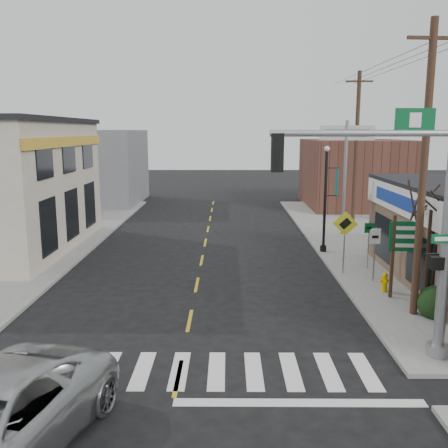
{
  "coord_description": "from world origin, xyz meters",
  "views": [
    {
      "loc": [
        1.29,
        -12.04,
        6.36
      ],
      "look_at": [
        1.15,
        6.9,
        2.8
      ],
      "focal_mm": 40.0,
      "sensor_mm": 36.0,
      "label": 1
    }
  ],
  "objects_px": {
    "guide_sign": "(413,245)",
    "fire_hydrant": "(385,281)",
    "bare_tree": "(434,192)",
    "utility_pole_near": "(424,169)",
    "utility_pole_far": "(356,149)",
    "lamp_post": "(327,191)",
    "traffic_signal_pole": "(419,214)",
    "dance_center_sign": "(346,149)"
  },
  "relations": [
    {
      "from": "traffic_signal_pole",
      "to": "utility_pole_near",
      "type": "relative_size",
      "value": 0.7
    },
    {
      "from": "fire_hydrant",
      "to": "bare_tree",
      "type": "bearing_deg",
      "value": -60.96
    },
    {
      "from": "traffic_signal_pole",
      "to": "fire_hydrant",
      "type": "height_order",
      "value": "traffic_signal_pole"
    },
    {
      "from": "lamp_post",
      "to": "utility_pole_far",
      "type": "distance_m",
      "value": 7.74
    },
    {
      "from": "utility_pole_far",
      "to": "traffic_signal_pole",
      "type": "bearing_deg",
      "value": -98.94
    },
    {
      "from": "lamp_post",
      "to": "bare_tree",
      "type": "distance_m",
      "value": 8.62
    },
    {
      "from": "traffic_signal_pole",
      "to": "utility_pole_near",
      "type": "distance_m",
      "value": 3.67
    },
    {
      "from": "traffic_signal_pole",
      "to": "guide_sign",
      "type": "distance_m",
      "value": 5.66
    },
    {
      "from": "fire_hydrant",
      "to": "utility_pole_near",
      "type": "bearing_deg",
      "value": -83.61
    },
    {
      "from": "bare_tree",
      "to": "utility_pole_far",
      "type": "distance_m",
      "value": 15.2
    },
    {
      "from": "traffic_signal_pole",
      "to": "utility_pole_near",
      "type": "xyz_separation_m",
      "value": [
        1.33,
        3.29,
        0.94
      ]
    },
    {
      "from": "dance_center_sign",
      "to": "bare_tree",
      "type": "bearing_deg",
      "value": -66.38
    },
    {
      "from": "dance_center_sign",
      "to": "utility_pole_near",
      "type": "bearing_deg",
      "value": -69.3
    },
    {
      "from": "guide_sign",
      "to": "bare_tree",
      "type": "height_order",
      "value": "bare_tree"
    },
    {
      "from": "lamp_post",
      "to": "bare_tree",
      "type": "height_order",
      "value": "lamp_post"
    },
    {
      "from": "fire_hydrant",
      "to": "utility_pole_far",
      "type": "relative_size",
      "value": 0.08
    },
    {
      "from": "lamp_post",
      "to": "dance_center_sign",
      "type": "relative_size",
      "value": 0.8
    },
    {
      "from": "guide_sign",
      "to": "lamp_post",
      "type": "xyz_separation_m",
      "value": [
        -1.84,
        7.32,
        1.15
      ]
    },
    {
      "from": "fire_hydrant",
      "to": "bare_tree",
      "type": "relative_size",
      "value": 0.14
    },
    {
      "from": "utility_pole_far",
      "to": "dance_center_sign",
      "type": "bearing_deg",
      "value": -116.72
    },
    {
      "from": "bare_tree",
      "to": "utility_pole_near",
      "type": "distance_m",
      "value": 1.28
    },
    {
      "from": "traffic_signal_pole",
      "to": "dance_center_sign",
      "type": "height_order",
      "value": "dance_center_sign"
    },
    {
      "from": "lamp_post",
      "to": "utility_pole_near",
      "type": "height_order",
      "value": "utility_pole_near"
    },
    {
      "from": "dance_center_sign",
      "to": "bare_tree",
      "type": "distance_m",
      "value": 12.85
    },
    {
      "from": "guide_sign",
      "to": "bare_tree",
      "type": "bearing_deg",
      "value": -74.79
    },
    {
      "from": "dance_center_sign",
      "to": "bare_tree",
      "type": "height_order",
      "value": "dance_center_sign"
    },
    {
      "from": "traffic_signal_pole",
      "to": "dance_center_sign",
      "type": "xyz_separation_m",
      "value": [
        1.92,
        16.79,
        1.1
      ]
    },
    {
      "from": "traffic_signal_pole",
      "to": "dance_center_sign",
      "type": "bearing_deg",
      "value": 80.56
    },
    {
      "from": "traffic_signal_pole",
      "to": "lamp_post",
      "type": "relative_size",
      "value": 1.24
    },
    {
      "from": "traffic_signal_pole",
      "to": "dance_center_sign",
      "type": "relative_size",
      "value": 1.0
    },
    {
      "from": "traffic_signal_pole",
      "to": "utility_pole_far",
      "type": "bearing_deg",
      "value": 77.87
    },
    {
      "from": "lamp_post",
      "to": "fire_hydrant",
      "type": "bearing_deg",
      "value": -61.09
    },
    {
      "from": "guide_sign",
      "to": "utility_pole_near",
      "type": "height_order",
      "value": "utility_pole_near"
    },
    {
      "from": "dance_center_sign",
      "to": "utility_pole_near",
      "type": "height_order",
      "value": "utility_pole_near"
    },
    {
      "from": "utility_pole_near",
      "to": "utility_pole_far",
      "type": "bearing_deg",
      "value": 78.41
    },
    {
      "from": "guide_sign",
      "to": "lamp_post",
      "type": "distance_m",
      "value": 7.63
    },
    {
      "from": "guide_sign",
      "to": "bare_tree",
      "type": "xyz_separation_m",
      "value": [
        0.21,
        -1.0,
        2.13
      ]
    },
    {
      "from": "traffic_signal_pole",
      "to": "guide_sign",
      "type": "xyz_separation_m",
      "value": [
        1.81,
        4.97,
        -2.02
      ]
    },
    {
      "from": "lamp_post",
      "to": "dance_center_sign",
      "type": "xyz_separation_m",
      "value": [
        1.96,
        4.5,
        1.97
      ]
    },
    {
      "from": "guide_sign",
      "to": "fire_hydrant",
      "type": "relative_size",
      "value": 4.16
    },
    {
      "from": "traffic_signal_pole",
      "to": "bare_tree",
      "type": "height_order",
      "value": "traffic_signal_pole"
    },
    {
      "from": "traffic_signal_pole",
      "to": "utility_pole_far",
      "type": "height_order",
      "value": "utility_pole_far"
    }
  ]
}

